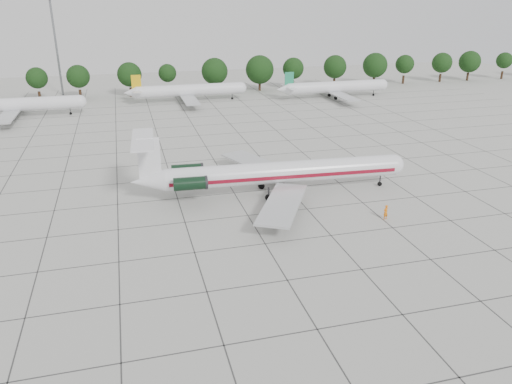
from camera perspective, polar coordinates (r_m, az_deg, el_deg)
ground at (r=63.49m, az=-0.94°, el=-2.70°), size 260.00×260.00×0.00m
apron_joints at (r=77.07m, az=-3.65°, el=1.76°), size 170.00×170.00×0.02m
main_airliner at (r=68.99m, az=1.49°, el=2.20°), size 38.77×30.42×9.09m
ground_crew at (r=64.13m, az=14.60°, el=-2.24°), size 0.81×0.65×1.92m
bg_airliner_b at (r=126.54m, az=-25.75°, el=8.95°), size 28.24×27.20×7.40m
bg_airliner_c at (r=133.38m, az=-7.64°, el=11.43°), size 28.24×27.20×7.40m
bg_airliner_d at (r=138.77m, az=9.09°, el=11.75°), size 28.24×27.20×7.40m
tree_line at (r=142.59m, az=-14.27°, el=12.88°), size 249.86×8.44×10.22m
floodlight_mast at (r=149.48m, az=-21.93°, el=15.62°), size 1.60×1.60×25.45m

